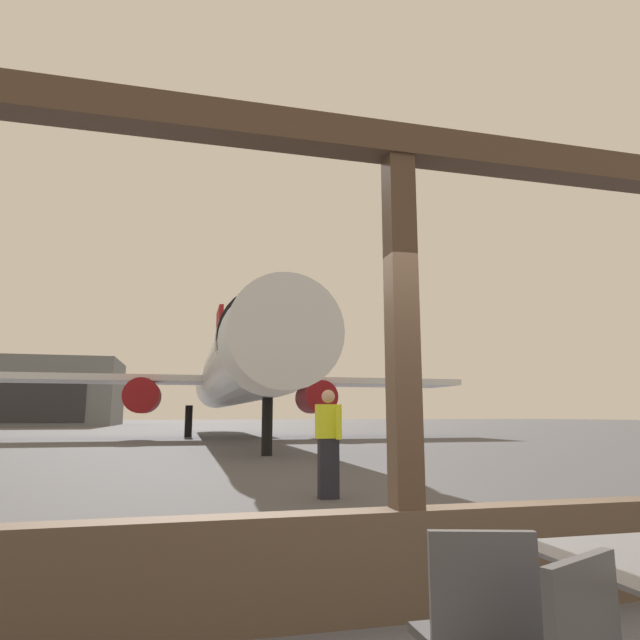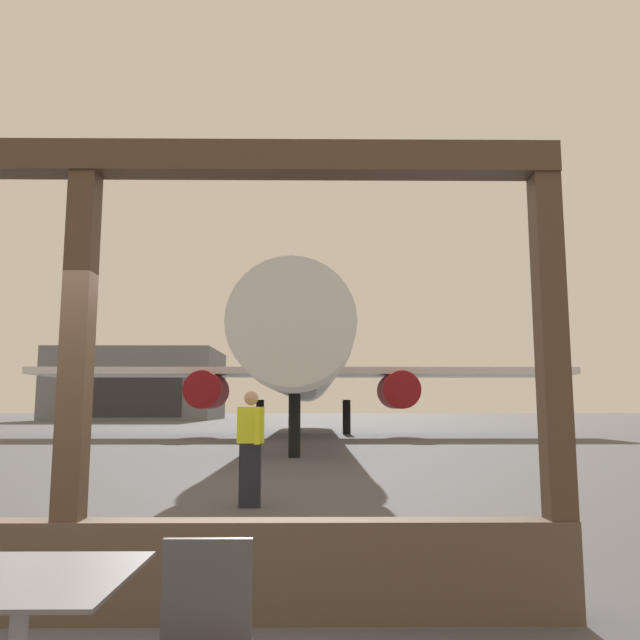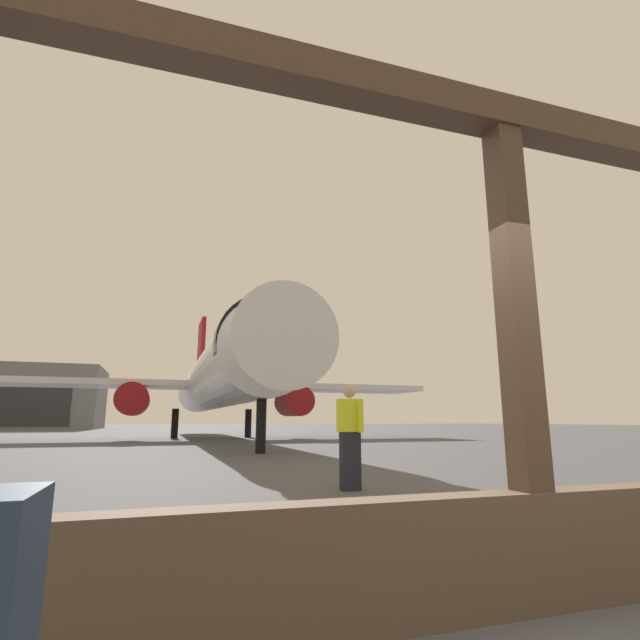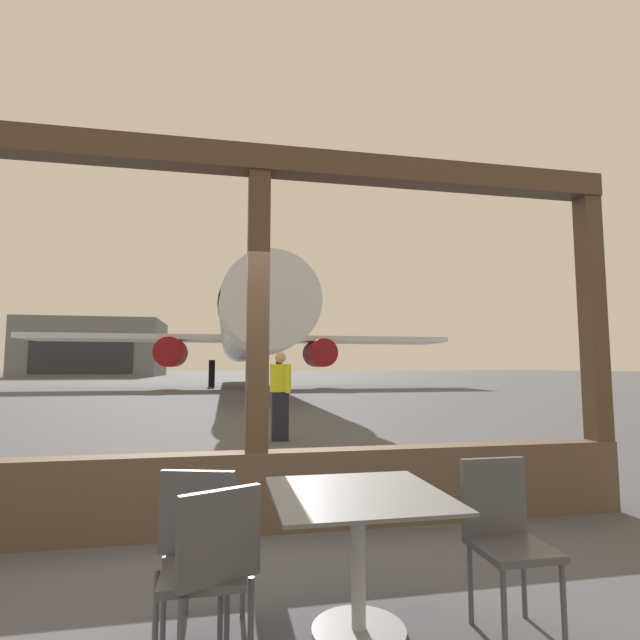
% 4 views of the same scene
% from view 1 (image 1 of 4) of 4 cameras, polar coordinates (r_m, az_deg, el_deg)
% --- Properties ---
extents(ground_plane, '(220.00, 220.00, 0.00)m').
position_cam_1_polar(ground_plane, '(43.71, -12.11, -11.41)').
color(ground_plane, '#4C4C51').
extents(window_frame, '(7.28, 0.24, 3.52)m').
position_cam_1_polar(window_frame, '(3.97, 8.85, -11.24)').
color(window_frame, brown).
rests_on(window_frame, ground).
extents(cafe_chair_window_right, '(0.47, 0.47, 0.90)m').
position_cam_1_polar(cafe_chair_window_right, '(2.46, 16.35, -28.39)').
color(cafe_chair_window_right, '#4C4C51').
rests_on(cafe_chair_window_right, ground).
extents(airplane, '(28.50, 34.78, 10.42)m').
position_cam_1_polar(airplane, '(32.16, -9.06, -5.65)').
color(airplane, silver).
rests_on(airplane, ground).
extents(ground_crew_worker, '(0.40, 0.51, 1.74)m').
position_cam_1_polar(ground_crew_worker, '(9.12, 0.88, -12.59)').
color(ground_crew_worker, black).
rests_on(ground_crew_worker, ground).
extents(distant_hangar, '(18.90, 14.01, 8.29)m').
position_cam_1_polar(distant_hangar, '(78.37, -27.23, -6.74)').
color(distant_hangar, slate).
rests_on(distant_hangar, ground).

